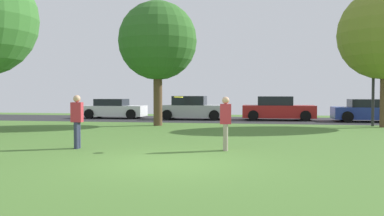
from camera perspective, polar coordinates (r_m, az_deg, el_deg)
ground_plane at (r=9.50m, az=-3.24°, el=-7.91°), size 44.00×44.00×0.00m
road_strip at (r=25.25m, az=5.07°, el=-1.68°), size 44.00×6.40×0.01m
maple_tree_near at (r=21.77m, az=25.87°, el=9.54°), size 4.44×4.44×6.79m
birch_tree_lone at (r=20.79m, az=-4.95°, el=9.54°), size 4.04×4.04×6.40m
person_thrower at (r=11.51m, az=4.85°, el=-1.90°), size 0.34×0.30×1.56m
person_catcher at (r=12.39m, az=-16.16°, el=-1.56°), size 0.34×0.30×1.60m
frisbee_disc at (r=11.58m, az=-1.94°, el=1.58°), size 0.38×0.38×0.03m
parked_car_white at (r=27.22m, az=-11.12°, el=-0.17°), size 4.10×1.93×1.30m
parked_car_silver at (r=25.49m, az=0.02°, el=-0.11°), size 4.24×2.01×1.50m
parked_car_red at (r=25.40m, az=12.20°, el=-0.17°), size 4.41×2.04×1.48m
parked_car_blue at (r=25.62m, az=24.39°, el=-0.42°), size 4.52×2.01×1.32m
street_lamp_post at (r=22.02m, az=24.56°, el=3.45°), size 0.14×0.14×4.50m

